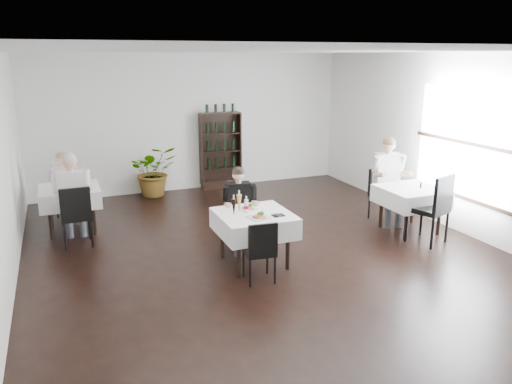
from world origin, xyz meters
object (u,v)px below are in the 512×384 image
at_px(wine_shelf, 221,151).
at_px(diner_main, 239,203).
at_px(main_table, 254,223).
at_px(potted_tree, 154,171).

relative_size(wine_shelf, diner_main, 1.33).
height_order(wine_shelf, diner_main, wine_shelf).
distance_m(main_table, diner_main, 0.61).
bearing_deg(main_table, potted_tree, 98.72).
bearing_deg(main_table, wine_shelf, 78.22).
xyz_separation_m(wine_shelf, diner_main, (-0.91, -3.72, -0.08)).
xyz_separation_m(main_table, potted_tree, (-0.64, 4.20, -0.07)).
relative_size(wine_shelf, potted_tree, 1.60).
bearing_deg(wine_shelf, main_table, -101.78).
xyz_separation_m(wine_shelf, potted_tree, (-1.54, -0.11, -0.30)).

